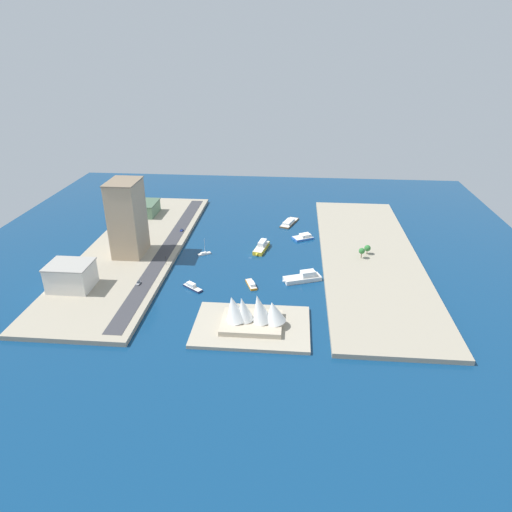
# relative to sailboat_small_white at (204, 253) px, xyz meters

# --- Properties ---
(ground_plane) EXTENTS (440.00, 440.00, 0.00)m
(ground_plane) POSITION_rel_sailboat_small_white_xyz_m (-34.34, -2.66, -0.86)
(ground_plane) COLOR navy
(quay_west) EXTENTS (70.00, 240.00, 2.93)m
(quay_west) POSITION_rel_sailboat_small_white_xyz_m (-122.95, -2.66, 0.61)
(quay_west) COLOR #9E937F
(quay_west) RESTS_ON ground_plane
(quay_east) EXTENTS (70.00, 240.00, 2.93)m
(quay_east) POSITION_rel_sailboat_small_white_xyz_m (54.27, -2.66, 0.61)
(quay_east) COLOR #9E937F
(quay_east) RESTS_ON ground_plane
(peninsula_point) EXTENTS (64.81, 44.38, 2.00)m
(peninsula_point) POSITION_rel_sailboat_small_white_xyz_m (-44.76, 93.78, 0.14)
(peninsula_point) COLOR #A89E89
(peninsula_point) RESTS_ON ground_plane
(road_strip) EXTENTS (10.95, 228.00, 0.15)m
(road_strip) POSITION_rel_sailboat_small_white_xyz_m (29.11, -2.66, 2.15)
(road_strip) COLOR #38383D
(road_strip) RESTS_ON quay_east
(sailboat_small_white) EXTENTS (9.92, 7.70, 12.86)m
(sailboat_small_white) POSITION_rel_sailboat_small_white_xyz_m (0.00, 0.00, 0.00)
(sailboat_small_white) COLOR white
(sailboat_small_white) RESTS_ON ground_plane
(catamaran_blue) EXTENTS (18.42, 15.84, 3.95)m
(catamaran_blue) POSITION_rel_sailboat_small_white_xyz_m (-74.76, -37.03, 0.61)
(catamaran_blue) COLOR blue
(catamaran_blue) RESTS_ON ground_plane
(barge_flat_brown) EXTENTS (16.73, 27.80, 3.51)m
(barge_flat_brown) POSITION_rel_sailboat_small_white_xyz_m (-62.43, -69.41, 0.51)
(barge_flat_brown) COLOR brown
(barge_flat_brown) RESTS_ON ground_plane
(patrol_launch_navy) EXTENTS (14.64, 12.47, 3.74)m
(patrol_launch_navy) POSITION_rel_sailboat_small_white_xyz_m (-2.01, 52.29, 0.49)
(patrol_launch_navy) COLOR #1E284C
(patrol_launch_navy) RESTS_ON ground_plane
(ferry_yellow_fast) EXTENTS (11.86, 25.90, 6.46)m
(ferry_yellow_fast) POSITION_rel_sailboat_small_white_xyz_m (-42.27, -12.44, 1.43)
(ferry_yellow_fast) COLOR yellow
(ferry_yellow_fast) RESTS_ON ground_plane
(ferry_white_commuter) EXTENTS (27.31, 16.97, 6.65)m
(ferry_white_commuter) POSITION_rel_sailboat_small_white_xyz_m (-74.01, 34.89, 1.39)
(ferry_white_commuter) COLOR silver
(ferry_white_commuter) RESTS_ON ground_plane
(water_taxi_orange) EXTENTS (9.13, 15.58, 3.25)m
(water_taxi_orange) POSITION_rel_sailboat_small_white_xyz_m (-39.96, 45.38, 0.32)
(water_taxi_orange) COLOR orange
(water_taxi_orange) RESTS_ON ground_plane
(hotel_broad_white) EXTENTS (26.94, 22.41, 16.86)m
(hotel_broad_white) POSITION_rel_sailboat_small_white_xyz_m (73.13, 62.63, 10.54)
(hotel_broad_white) COLOR silver
(hotel_broad_white) RESTS_ON quay_east
(terminal_long_green) EXTENTS (29.55, 28.26, 11.33)m
(terminal_long_green) POSITION_rel_sailboat_small_white_xyz_m (72.37, -75.07, 7.77)
(terminal_long_green) COLOR slate
(terminal_long_green) RESTS_ON quay_east
(apartment_midrise_tan) EXTENTS (21.22, 28.60, 55.12)m
(apartment_midrise_tan) POSITION_rel_sailboat_small_white_xyz_m (53.11, 8.24, 29.67)
(apartment_midrise_tan) COLOR tan
(apartment_midrise_tan) RESTS_ON quay_east
(hatchback_blue) EXTENTS (1.99, 4.40, 1.72)m
(hatchback_blue) POSITION_rel_sailboat_small_white_xyz_m (26.31, -37.85, 3.06)
(hatchback_blue) COLOR black
(hatchback_blue) RESTS_ON road_strip
(sedan_silver) EXTENTS (1.97, 4.89, 1.61)m
(sedan_silver) POSITION_rel_sailboat_small_white_xyz_m (32.70, 54.79, 3.01)
(sedan_silver) COLOR black
(sedan_silver) RESTS_ON road_strip
(traffic_light_waterfront) EXTENTS (0.36, 0.36, 6.50)m
(traffic_light_waterfront) POSITION_rel_sailboat_small_white_xyz_m (22.36, 25.51, 6.42)
(traffic_light_waterfront) COLOR black
(traffic_light_waterfront) RESTS_ON quay_east
(opera_landmark) EXTENTS (36.26, 25.24, 20.18)m
(opera_landmark) POSITION_rel_sailboat_small_white_xyz_m (-45.10, 93.78, 9.00)
(opera_landmark) COLOR #BCAD93
(opera_landmark) RESTS_ON peninsula_point
(park_tree_cluster) EXTENTS (9.65, 12.07, 7.91)m
(park_tree_cluster) POSITION_rel_sailboat_small_white_xyz_m (-118.98, -1.72, 7.22)
(park_tree_cluster) COLOR brown
(park_tree_cluster) RESTS_ON quay_west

